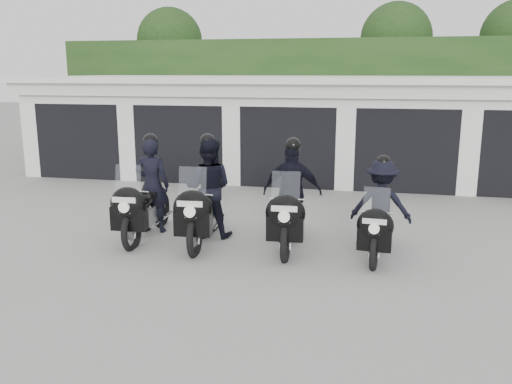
% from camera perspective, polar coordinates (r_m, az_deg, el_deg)
% --- Properties ---
extents(ground, '(80.00, 80.00, 0.00)m').
position_cam_1_polar(ground, '(9.72, -1.74, -6.23)').
color(ground, gray).
rests_on(ground, ground).
extents(garage_block, '(16.40, 6.80, 2.96)m').
position_cam_1_polar(garage_block, '(17.22, 4.65, 6.90)').
color(garage_block, silver).
rests_on(garage_block, ground).
extents(background_vegetation, '(20.00, 3.90, 5.80)m').
position_cam_1_polar(background_vegetation, '(21.93, 7.39, 11.60)').
color(background_vegetation, '#193613').
rests_on(background_vegetation, ground).
extents(police_bike_a, '(0.73, 2.33, 2.02)m').
position_cam_1_polar(police_bike_a, '(10.59, -11.45, -0.38)').
color(police_bike_a, black).
rests_on(police_bike_a, ground).
extents(police_bike_b, '(0.98, 2.37, 2.06)m').
position_cam_1_polar(police_bike_b, '(10.20, -5.29, -0.30)').
color(police_bike_b, black).
rests_on(police_bike_b, ground).
extents(police_bike_c, '(1.12, 2.32, 2.02)m').
position_cam_1_polar(police_bike_c, '(9.93, 3.73, -0.72)').
color(police_bike_c, black).
rests_on(police_bike_c, ground).
extents(police_bike_d, '(1.11, 2.04, 1.77)m').
position_cam_1_polar(police_bike_d, '(9.68, 12.93, -1.97)').
color(police_bike_d, black).
rests_on(police_bike_d, ground).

